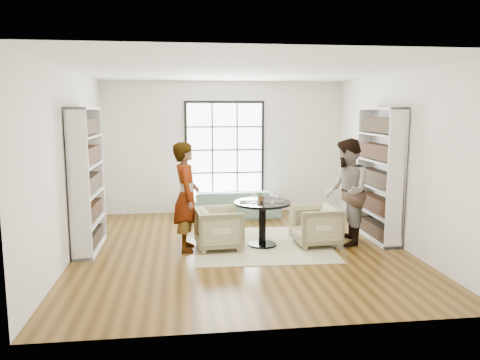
{
  "coord_description": "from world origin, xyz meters",
  "views": [
    {
      "loc": [
        -1.0,
        -7.69,
        2.36
      ],
      "look_at": [
        0.03,
        0.4,
        1.13
      ],
      "focal_mm": 35.0,
      "sensor_mm": 36.0,
      "label": 1
    }
  ],
  "objects": [
    {
      "name": "wine_glass_right",
      "position": [
        0.53,
        -0.02,
        0.91
      ],
      "size": [
        0.08,
        0.08,
        0.18
      ],
      "color": "silver",
      "rests_on": "pedestal_table"
    },
    {
      "name": "person_left",
      "position": [
        -0.92,
        0.07,
        0.92
      ],
      "size": [
        0.45,
        0.67,
        1.83
      ],
      "primitive_type": "imported",
      "rotation": [
        0.0,
        0.0,
        1.59
      ],
      "color": "gray",
      "rests_on": "ground"
    },
    {
      "name": "sofa",
      "position": [
        0.12,
        2.45,
        0.3
      ],
      "size": [
        2.09,
        0.82,
        0.61
      ],
      "primitive_type": "imported",
      "rotation": [
        0.0,
        0.0,
        3.15
      ],
      "color": "slate",
      "rests_on": "ground"
    },
    {
      "name": "ground",
      "position": [
        0.0,
        0.0,
        0.0
      ],
      "size": [
        6.0,
        6.0,
        0.0
      ],
      "primitive_type": "plane",
      "color": "brown"
    },
    {
      "name": "placemat_right",
      "position": [
        0.59,
        0.12,
        0.79
      ],
      "size": [
        0.36,
        0.29,
        0.01
      ],
      "primitive_type": "cube",
      "rotation": [
        0.0,
        0.0,
        -0.1
      ],
      "color": "black",
      "rests_on": "pedestal_table"
    },
    {
      "name": "room_shell",
      "position": [
        0.0,
        0.54,
        1.26
      ],
      "size": [
        6.0,
        6.01,
        6.0
      ],
      "color": "silver",
      "rests_on": "ground"
    },
    {
      "name": "rug",
      "position": [
        0.39,
        0.21,
        0.01
      ],
      "size": [
        2.43,
        2.43,
        0.01
      ],
      "primitive_type": "cube",
      "rotation": [
        0.0,
        0.0,
        -0.04
      ],
      "color": "#C1B690",
      "rests_on": "ground"
    },
    {
      "name": "placemat_left",
      "position": [
        0.16,
        0.13,
        0.79
      ],
      "size": [
        0.36,
        0.29,
        0.01
      ],
      "primitive_type": "cube",
      "rotation": [
        0.0,
        0.0,
        -0.1
      ],
      "color": "black",
      "rests_on": "pedestal_table"
    },
    {
      "name": "armchair_left",
      "position": [
        -0.37,
        0.07,
        0.35
      ],
      "size": [
        0.84,
        0.82,
        0.71
      ],
      "primitive_type": "imported",
      "rotation": [
        0.0,
        0.0,
        1.66
      ],
      "color": "tan",
      "rests_on": "ground"
    },
    {
      "name": "flower_centerpiece",
      "position": [
        0.37,
        0.19,
        0.88
      ],
      "size": [
        0.17,
        0.15,
        0.19
      ],
      "primitive_type": "imported",
      "rotation": [
        0.0,
        0.0,
        -0.0
      ],
      "color": "gray",
      "rests_on": "pedestal_table"
    },
    {
      "name": "cutlery_left",
      "position": [
        0.16,
        0.13,
        0.79
      ],
      "size": [
        0.16,
        0.23,
        0.01
      ],
      "primitive_type": null,
      "rotation": [
        0.0,
        0.0,
        -0.1
      ],
      "color": "silver",
      "rests_on": "placemat_left"
    },
    {
      "name": "cutlery_right",
      "position": [
        0.59,
        0.12,
        0.79
      ],
      "size": [
        0.16,
        0.23,
        0.01
      ],
      "primitive_type": null,
      "rotation": [
        0.0,
        0.0,
        -0.1
      ],
      "color": "silver",
      "rests_on": "placemat_right"
    },
    {
      "name": "person_right",
      "position": [
        1.87,
        0.06,
        0.94
      ],
      "size": [
        0.86,
        1.02,
        1.87
      ],
      "primitive_type": "imported",
      "rotation": [
        0.0,
        0.0,
        -1.75
      ],
      "color": "gray",
      "rests_on": "ground"
    },
    {
      "name": "wine_glass_left",
      "position": [
        0.23,
        0.05,
        0.94
      ],
      "size": [
        0.1,
        0.1,
        0.21
      ],
      "color": "silver",
      "rests_on": "pedestal_table"
    },
    {
      "name": "armchair_right",
      "position": [
        1.32,
        0.06,
        0.35
      ],
      "size": [
        0.82,
        0.8,
        0.7
      ],
      "primitive_type": "imported",
      "rotation": [
        0.0,
        0.0,
        -1.51
      ],
      "color": "#C1AD8A",
      "rests_on": "ground"
    },
    {
      "name": "pedestal_table",
      "position": [
        0.39,
        0.13,
        0.57
      ],
      "size": [
        0.98,
        0.98,
        0.78
      ],
      "rotation": [
        0.0,
        0.0,
        -0.1
      ],
      "color": "black",
      "rests_on": "ground"
    }
  ]
}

